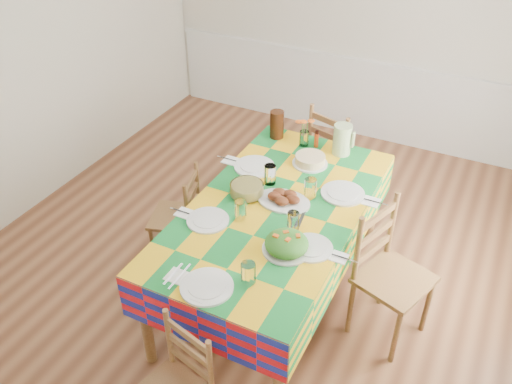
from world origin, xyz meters
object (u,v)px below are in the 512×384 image
tea_pitcher (277,124)px  chair_left (179,217)px  dining_table (276,217)px  green_pitcher (342,140)px  meat_platter (284,199)px  chair_far (335,156)px  chair_right (389,276)px

tea_pitcher → chair_left: size_ratio=0.28×
dining_table → green_pitcher: bearing=79.5°
meat_platter → chair_left: (-0.89, -0.06, -0.44)m
dining_table → chair_far: (-0.01, 1.36, -0.23)m
dining_table → tea_pitcher: bearing=114.5°
chair_far → chair_right: size_ratio=0.98×
dining_table → chair_left: 0.92m
green_pitcher → chair_far: (-0.18, 0.45, -0.46)m
dining_table → chair_right: chair_right is taller
meat_platter → chair_right: (0.83, -0.06, -0.35)m
chair_far → chair_left: 1.60m
chair_left → chair_right: bearing=73.1°
tea_pitcher → chair_right: bearing=-35.2°
chair_far → chair_left: size_ratio=1.18×
dining_table → chair_far: bearing=90.6°
meat_platter → chair_left: size_ratio=0.45×
meat_platter → tea_pitcher: 0.96m
chair_left → meat_platter: bearing=77.0°
chair_left → tea_pitcher: bearing=136.6°
meat_platter → tea_pitcher: tea_pitcher is taller
chair_left → chair_right: chair_right is taller
tea_pitcher → chair_right: 1.63m
tea_pitcher → chair_right: size_ratio=0.23×
chair_right → chair_left: bearing=108.9°
chair_far → tea_pitcher: bearing=64.4°
chair_right → dining_table: bearing=109.8°
tea_pitcher → green_pitcher: bearing=-0.9°
green_pitcher → chair_right: green_pitcher is taller
chair_right → tea_pitcher: bearing=73.6°
green_pitcher → meat_platter: bearing=-99.7°
chair_far → chair_right: bearing=140.1°
green_pitcher → chair_left: size_ratio=0.29×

